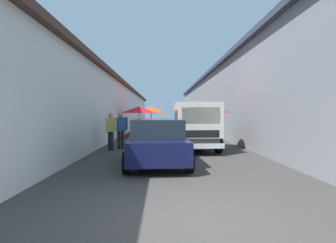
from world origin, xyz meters
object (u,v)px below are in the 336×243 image
object	(u,v)px
delivery_truck	(194,127)
parked_scooter	(195,130)
vendor_in_shade	(121,128)
vendor_by_crates	(111,128)
fruit_stall_far_left	(151,112)
hatchback_car	(156,141)
fruit_stall_mid_lane	(203,115)
fruit_stall_far_right	(139,112)

from	to	relation	value
delivery_truck	parked_scooter	size ratio (longest dim) A/B	3.00
delivery_truck	vendor_in_shade	size ratio (longest dim) A/B	2.98
delivery_truck	vendor_by_crates	bearing A→B (deg)	85.79
fruit_stall_far_left	hatchback_car	bearing A→B (deg)	-176.82
fruit_stall_far_left	vendor_by_crates	size ratio (longest dim) A/B	1.47
fruit_stall_far_left	hatchback_car	world-z (taller)	fruit_stall_far_left
hatchback_car	delivery_truck	world-z (taller)	delivery_truck
fruit_stall_mid_lane	vendor_by_crates	size ratio (longest dim) A/B	1.43
fruit_stall_far_left	delivery_truck	world-z (taller)	fruit_stall_far_left
vendor_in_shade	parked_scooter	size ratio (longest dim) A/B	1.01
vendor_by_crates	vendor_in_shade	distance (m)	0.61
fruit_stall_mid_lane	parked_scooter	size ratio (longest dim) A/B	1.44
fruit_stall_far_right	parked_scooter	xyz separation A→B (m)	(0.75, -3.99, -1.28)
fruit_stall_far_left	vendor_by_crates	world-z (taller)	fruit_stall_far_left
fruit_stall_far_left	vendor_by_crates	xyz separation A→B (m)	(-8.85, 1.42, -0.77)
fruit_stall_far_left	parked_scooter	distance (m)	3.81
fruit_stall_mid_lane	fruit_stall_far_right	distance (m)	7.09
fruit_stall_far_right	parked_scooter	bearing A→B (deg)	-79.36
fruit_stall_far_right	vendor_by_crates	size ratio (longest dim) A/B	1.51
fruit_stall_far_left	vendor_by_crates	distance (m)	8.99
parked_scooter	fruit_stall_mid_lane	bearing A→B (deg)	175.76
fruit_stall_mid_lane	fruit_stall_far_left	distance (m)	8.88
hatchback_car	vendor_by_crates	world-z (taller)	vendor_by_crates
fruit_stall_far_right	fruit_stall_far_left	world-z (taller)	fruit_stall_far_left
fruit_stall_far_left	vendor_in_shade	size ratio (longest dim) A/B	1.47
delivery_truck	fruit_stall_mid_lane	bearing A→B (deg)	-34.47
hatchback_car	vendor_in_shade	distance (m)	4.03
delivery_truck	fruit_stall_far_right	bearing A→B (deg)	23.75
fruit_stall_far_left	fruit_stall_far_right	bearing A→B (deg)	161.69
fruit_stall_mid_lane	hatchback_car	world-z (taller)	fruit_stall_mid_lane
delivery_truck	hatchback_car	bearing A→B (deg)	150.92
fruit_stall_far_left	parked_scooter	world-z (taller)	fruit_stall_far_left
fruit_stall_mid_lane	fruit_stall_far_left	bearing A→B (deg)	17.87
fruit_stall_far_right	parked_scooter	size ratio (longest dim) A/B	1.53
hatchback_car	parked_scooter	xyz separation A→B (m)	(10.47, -2.57, -0.29)
fruit_stall_far_right	hatchback_car	world-z (taller)	fruit_stall_far_right
vendor_in_shade	parked_scooter	xyz separation A→B (m)	(6.83, -4.29, -0.53)
delivery_truck	parked_scooter	bearing A→B (deg)	-7.31
vendor_by_crates	parked_scooter	size ratio (longest dim) A/B	1.01
fruit_stall_mid_lane	vendor_in_shade	size ratio (longest dim) A/B	1.43
fruit_stall_far_right	fruit_stall_far_left	size ratio (longest dim) A/B	1.03
hatchback_car	parked_scooter	size ratio (longest dim) A/B	2.40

